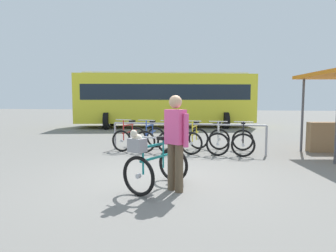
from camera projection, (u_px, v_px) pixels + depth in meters
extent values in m
plane|color=slate|center=(162.00, 178.00, 5.66)|extent=(80.00, 80.00, 0.00)
cylinder|color=#99999E|center=(115.00, 136.00, 8.95)|extent=(0.06, 0.06, 0.85)
cylinder|color=#99999E|center=(266.00, 141.00, 7.93)|extent=(0.06, 0.06, 0.85)
cylinder|color=#99999E|center=(186.00, 124.00, 8.40)|extent=(4.55, 0.28, 0.05)
torus|color=black|center=(137.00, 137.00, 9.51)|extent=(0.66, 0.18, 0.66)
cylinder|color=#B7B7BC|center=(137.00, 137.00, 9.51)|extent=(0.09, 0.07, 0.08)
torus|color=black|center=(122.00, 141.00, 8.56)|extent=(0.66, 0.18, 0.66)
cylinder|color=#B7B7BC|center=(122.00, 141.00, 8.56)|extent=(0.09, 0.07, 0.08)
cube|color=red|center=(130.00, 132.00, 9.01)|extent=(0.20, 0.91, 0.04)
cube|color=red|center=(129.00, 125.00, 8.95)|extent=(0.15, 0.61, 0.04)
cylinder|color=red|center=(132.00, 130.00, 9.18)|extent=(0.03, 0.03, 0.55)
cube|color=black|center=(132.00, 121.00, 9.16)|extent=(0.16, 0.26, 0.06)
cylinder|color=red|center=(123.00, 130.00, 8.64)|extent=(0.03, 0.03, 0.63)
cylinder|color=#B7B7BC|center=(123.00, 120.00, 8.62)|extent=(0.52, 0.12, 0.03)
torus|color=black|center=(156.00, 137.00, 9.37)|extent=(0.67, 0.16, 0.66)
cylinder|color=#B7B7BC|center=(156.00, 137.00, 9.37)|extent=(0.09, 0.07, 0.08)
torus|color=black|center=(145.00, 142.00, 8.39)|extent=(0.67, 0.16, 0.66)
cylinder|color=#B7B7BC|center=(145.00, 142.00, 8.39)|extent=(0.09, 0.07, 0.08)
cube|color=#2D56B7|center=(151.00, 132.00, 8.86)|extent=(0.13, 0.92, 0.04)
cube|color=#2D56B7|center=(150.00, 125.00, 8.79)|extent=(0.10, 0.61, 0.04)
cylinder|color=#2D56B7|center=(153.00, 130.00, 9.03)|extent=(0.03, 0.03, 0.55)
cube|color=black|center=(153.00, 122.00, 9.00)|extent=(0.14, 0.25, 0.06)
cylinder|color=#2D56B7|center=(146.00, 131.00, 8.48)|extent=(0.03, 0.03, 0.63)
cylinder|color=#B7B7BC|center=(146.00, 120.00, 8.45)|extent=(0.52, 0.08, 0.03)
torus|color=black|center=(177.00, 138.00, 9.21)|extent=(0.67, 0.16, 0.66)
cylinder|color=#B7B7BC|center=(177.00, 138.00, 9.21)|extent=(0.09, 0.07, 0.08)
torus|color=black|center=(168.00, 142.00, 8.23)|extent=(0.67, 0.16, 0.66)
cylinder|color=#B7B7BC|center=(168.00, 142.00, 8.23)|extent=(0.09, 0.07, 0.08)
cube|color=#9ED14C|center=(173.00, 133.00, 8.70)|extent=(0.14, 0.92, 0.04)
cube|color=#9ED14C|center=(172.00, 126.00, 8.63)|extent=(0.10, 0.61, 0.04)
cylinder|color=#9ED14C|center=(174.00, 131.00, 8.87)|extent=(0.03, 0.03, 0.55)
cube|color=black|center=(174.00, 122.00, 8.85)|extent=(0.15, 0.25, 0.06)
cylinder|color=#9ED14C|center=(169.00, 131.00, 8.32)|extent=(0.03, 0.03, 0.63)
cylinder|color=#B7B7BC|center=(169.00, 121.00, 8.29)|extent=(0.52, 0.09, 0.03)
torus|color=black|center=(198.00, 139.00, 9.05)|extent=(0.67, 0.18, 0.66)
cylinder|color=#B7B7BC|center=(198.00, 139.00, 9.05)|extent=(0.09, 0.07, 0.08)
torus|color=black|center=(191.00, 143.00, 8.08)|extent=(0.67, 0.18, 0.66)
cylinder|color=#B7B7BC|center=(191.00, 143.00, 8.08)|extent=(0.09, 0.07, 0.08)
cube|color=yellow|center=(195.00, 133.00, 8.54)|extent=(0.16, 0.91, 0.04)
cube|color=yellow|center=(195.00, 126.00, 8.48)|extent=(0.12, 0.61, 0.04)
cylinder|color=yellow|center=(196.00, 131.00, 8.71)|extent=(0.03, 0.03, 0.55)
cube|color=black|center=(197.00, 122.00, 8.69)|extent=(0.15, 0.25, 0.06)
cylinder|color=yellow|center=(192.00, 132.00, 8.17)|extent=(0.03, 0.03, 0.63)
cylinder|color=#B7B7BC|center=(192.00, 121.00, 8.14)|extent=(0.52, 0.10, 0.03)
torus|color=black|center=(219.00, 139.00, 8.90)|extent=(0.66, 0.13, 0.66)
cylinder|color=#B7B7BC|center=(219.00, 139.00, 8.90)|extent=(0.08, 0.07, 0.08)
torus|color=black|center=(218.00, 144.00, 7.91)|extent=(0.66, 0.13, 0.66)
cylinder|color=#B7B7BC|center=(218.00, 144.00, 7.91)|extent=(0.08, 0.07, 0.08)
cube|color=silver|center=(219.00, 134.00, 8.39)|extent=(0.08, 0.92, 0.04)
cube|color=silver|center=(219.00, 127.00, 8.32)|extent=(0.06, 0.61, 0.04)
cylinder|color=silver|center=(219.00, 132.00, 8.56)|extent=(0.03, 0.03, 0.55)
cube|color=black|center=(219.00, 123.00, 8.54)|extent=(0.13, 0.25, 0.06)
cylinder|color=silver|center=(218.00, 133.00, 8.00)|extent=(0.03, 0.03, 0.63)
cylinder|color=#B7B7BC|center=(218.00, 121.00, 7.97)|extent=(0.52, 0.05, 0.03)
torus|color=black|center=(243.00, 140.00, 8.74)|extent=(0.66, 0.11, 0.66)
cylinder|color=#B7B7BC|center=(243.00, 140.00, 8.74)|extent=(0.08, 0.07, 0.08)
torus|color=black|center=(243.00, 145.00, 7.76)|extent=(0.66, 0.11, 0.66)
cylinder|color=#B7B7BC|center=(243.00, 145.00, 7.76)|extent=(0.08, 0.07, 0.08)
cube|color=black|center=(243.00, 135.00, 8.23)|extent=(0.10, 0.92, 0.04)
cube|color=black|center=(243.00, 127.00, 8.16)|extent=(0.08, 0.61, 0.04)
cylinder|color=black|center=(243.00, 132.00, 8.40)|extent=(0.03, 0.03, 0.55)
cube|color=black|center=(243.00, 123.00, 8.38)|extent=(0.14, 0.25, 0.06)
cylinder|color=black|center=(243.00, 133.00, 7.85)|extent=(0.03, 0.03, 0.63)
cylinder|color=#B7B7BC|center=(244.00, 122.00, 7.82)|extent=(0.52, 0.06, 0.03)
torus|color=black|center=(173.00, 164.00, 5.42)|extent=(0.62, 0.33, 0.66)
cylinder|color=#B7B7BC|center=(173.00, 164.00, 5.42)|extent=(0.10, 0.09, 0.08)
torus|color=black|center=(138.00, 176.00, 4.59)|extent=(0.62, 0.33, 0.66)
cylinder|color=#B7B7BC|center=(138.00, 176.00, 4.59)|extent=(0.10, 0.09, 0.08)
cube|color=teal|center=(157.00, 157.00, 4.98)|extent=(0.42, 0.85, 0.04)
cube|color=teal|center=(155.00, 145.00, 4.92)|extent=(0.29, 0.57, 0.04)
cylinder|color=teal|center=(163.00, 153.00, 5.13)|extent=(0.03, 0.03, 0.55)
cube|color=black|center=(163.00, 138.00, 5.10)|extent=(0.21, 0.27, 0.06)
cylinder|color=teal|center=(143.00, 156.00, 4.66)|extent=(0.03, 0.03, 0.63)
cylinder|color=#B7B7BC|center=(143.00, 137.00, 4.63)|extent=(0.48, 0.24, 0.03)
cube|color=gray|center=(137.00, 145.00, 4.52)|extent=(0.32, 0.29, 0.22)
ellipsoid|color=beige|center=(137.00, 139.00, 4.51)|extent=(0.23, 0.22, 0.16)
sphere|color=beige|center=(134.00, 133.00, 4.44)|extent=(0.11, 0.11, 0.11)
cylinder|color=brown|center=(172.00, 167.00, 4.90)|extent=(0.14, 0.14, 0.82)
cylinder|color=brown|center=(179.00, 168.00, 4.78)|extent=(0.14, 0.14, 0.82)
cube|color=#E54C8C|center=(175.00, 127.00, 4.78)|extent=(0.39, 0.36, 0.58)
cylinder|color=#E54C8C|center=(167.00, 129.00, 4.95)|extent=(0.09, 0.09, 0.55)
cylinder|color=#E54C8C|center=(186.00, 131.00, 4.64)|extent=(0.09, 0.09, 0.55)
sphere|color=tan|center=(175.00, 102.00, 4.74)|extent=(0.22, 0.22, 0.22)
cube|color=yellow|center=(166.00, 99.00, 16.46)|extent=(10.31, 4.79, 2.70)
cube|color=#19232D|center=(166.00, 93.00, 16.43)|extent=(9.53, 4.62, 0.84)
cube|color=silver|center=(165.00, 75.00, 16.34)|extent=(9.28, 4.31, 0.08)
cylinder|color=black|center=(106.00, 121.00, 15.13)|extent=(0.46, 0.93, 0.90)
cylinder|color=black|center=(112.00, 118.00, 17.61)|extent=(0.46, 0.93, 0.90)
cylinder|color=black|center=(226.00, 120.00, 15.53)|extent=(0.46, 0.93, 0.90)
cylinder|color=black|center=(215.00, 118.00, 18.01)|extent=(0.46, 0.93, 0.90)
cylinder|color=#4C4C51|center=(302.00, 115.00, 8.63)|extent=(0.07, 0.07, 2.20)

